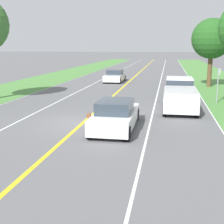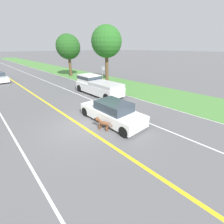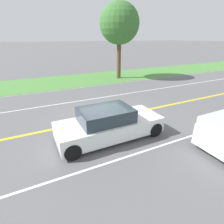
{
  "view_description": "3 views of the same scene",
  "coord_description": "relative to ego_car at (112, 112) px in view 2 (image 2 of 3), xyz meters",
  "views": [
    {
      "loc": [
        4.33,
        -15.27,
        3.96
      ],
      "look_at": [
        1.77,
        -1.04,
        0.89
      ],
      "focal_mm": 50.0,
      "sensor_mm": 36.0,
      "label": 1
    },
    {
      "loc": [
        -4.27,
        -7.41,
        4.64
      ],
      "look_at": [
        1.36,
        -1.32,
        1.02
      ],
      "focal_mm": 24.0,
      "sensor_mm": 36.0,
      "label": 2
    },
    {
      "loc": [
        8.14,
        -3.68,
        4.21
      ],
      "look_at": [
        1.01,
        -0.15,
        0.8
      ],
      "focal_mm": 28.0,
      "sensor_mm": 36.0,
      "label": 3
    }
  ],
  "objects": [
    {
      "name": "ground_plane",
      "position": [
        -1.89,
        0.75,
        -0.67
      ],
      "size": [
        400.0,
        400.0,
        0.0
      ],
      "primitive_type": "plane",
      "color": "#5B5B5E"
    },
    {
      "name": "centre_divider_line",
      "position": [
        -1.89,
        0.75,
        -0.66
      ],
      "size": [
        0.18,
        160.0,
        0.01
      ],
      "primitive_type": "cube",
      "color": "yellow",
      "rests_on": "ground"
    },
    {
      "name": "lane_edge_line_right",
      "position": [
        5.11,
        0.75,
        -0.66
      ],
      "size": [
        0.14,
        160.0,
        0.01
      ],
      "primitive_type": "cube",
      "color": "white",
      "rests_on": "ground"
    },
    {
      "name": "lane_dash_same_dir",
      "position": [
        1.61,
        0.75,
        -0.66
      ],
      "size": [
        0.1,
        160.0,
        0.01
      ],
      "primitive_type": "cube",
      "color": "white",
      "rests_on": "ground"
    },
    {
      "name": "lane_dash_oncoming",
      "position": [
        -5.39,
        0.75,
        -0.66
      ],
      "size": [
        0.1,
        160.0,
        0.01
      ],
      "primitive_type": "cube",
      "color": "white",
      "rests_on": "ground"
    },
    {
      "name": "grass_verge_right",
      "position": [
        8.11,
        0.75,
        -0.65
      ],
      "size": [
        6.0,
        160.0,
        0.03
      ],
      "primitive_type": "cube",
      "color": "#4C843D",
      "rests_on": "ground"
    },
    {
      "name": "ego_car",
      "position": [
        0.0,
        0.0,
        0.0
      ],
      "size": [
        1.88,
        4.68,
        1.43
      ],
      "color": "white",
      "rests_on": "ground"
    },
    {
      "name": "dog",
      "position": [
        -1.21,
        -0.39,
        -0.19
      ],
      "size": [
        0.52,
        1.21,
        0.78
      ],
      "rotation": [
        0.0,
        0.0,
        0.33
      ],
      "color": "brown",
      "rests_on": "ground"
    },
    {
      "name": "pickup_truck",
      "position": [
        3.21,
        5.82,
        0.28
      ],
      "size": [
        2.03,
        5.72,
        1.86
      ],
      "color": "silver",
      "rests_on": "ground"
    },
    {
      "name": "roadside_tree_right_near",
      "position": [
        7.78,
        9.5,
        4.56
      ],
      "size": [
        3.96,
        3.96,
        7.24
      ],
      "color": "brown",
      "rests_on": "ground"
    },
    {
      "name": "roadside_tree_right_far",
      "position": [
        6.44,
        17.39,
        3.96
      ],
      "size": [
        3.85,
        3.85,
        6.59
      ],
      "color": "brown",
      "rests_on": "ground"
    },
    {
      "name": "street_sign",
      "position": [
        5.89,
        8.13,
        0.9
      ],
      "size": [
        0.11,
        0.64,
        2.48
      ],
      "color": "gray",
      "rests_on": "ground"
    }
  ]
}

